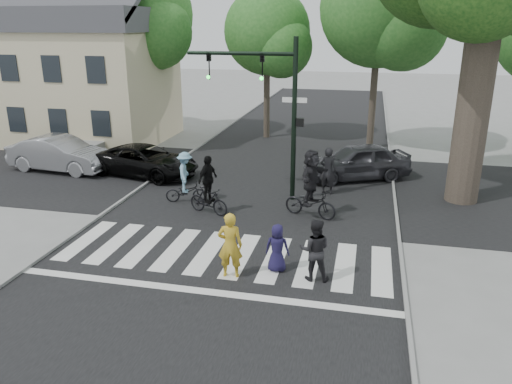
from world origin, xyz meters
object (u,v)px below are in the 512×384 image
at_px(car_grey, 357,162).
at_px(pedestrian_woman, 230,245).
at_px(cyclist_mid, 208,190).
at_px(cyclist_left, 186,181).
at_px(car_suv, 146,161).
at_px(pedestrian_child, 277,248).
at_px(car_silver, 60,154).
at_px(cyclist_right, 311,187).
at_px(pedestrian_adult, 315,250).
at_px(traffic_signal, 272,96).

bearing_deg(car_grey, pedestrian_woman, -41.68).
height_order(cyclist_mid, car_grey, cyclist_mid).
bearing_deg(cyclist_left, car_suv, 135.40).
height_order(pedestrian_child, car_silver, car_silver).
bearing_deg(car_grey, cyclist_right, -40.72).
relative_size(cyclist_mid, car_grey, 0.46).
distance_m(cyclist_left, cyclist_mid, 1.56).
xyz_separation_m(cyclist_mid, car_suv, (-4.17, 3.90, -0.20)).
distance_m(cyclist_left, car_grey, 7.59).
relative_size(pedestrian_woman, cyclist_right, 0.75).
bearing_deg(cyclist_right, pedestrian_child, -95.38).
distance_m(cyclist_right, car_grey, 5.11).
bearing_deg(pedestrian_adult, cyclist_mid, -48.41).
relative_size(pedestrian_woman, pedestrian_child, 1.34).
height_order(pedestrian_child, car_grey, car_grey).
bearing_deg(cyclist_right, cyclist_mid, -171.83).
bearing_deg(car_silver, car_grey, -77.53).
distance_m(traffic_signal, pedestrian_child, 6.82).
relative_size(cyclist_left, car_silver, 0.40).
bearing_deg(pedestrian_woman, cyclist_left, -65.40).
distance_m(pedestrian_adult, car_grey, 9.41).
bearing_deg(pedestrian_adult, car_suv, -48.25).
xyz_separation_m(cyclist_left, car_grey, (6.16, 4.43, -0.06)).
bearing_deg(cyclist_right, traffic_signal, 136.41).
relative_size(cyclist_right, car_silver, 0.50).
height_order(traffic_signal, cyclist_left, traffic_signal).
bearing_deg(cyclist_mid, car_grey, 47.58).
height_order(cyclist_right, car_silver, cyclist_right).
relative_size(cyclist_left, cyclist_mid, 0.91).
bearing_deg(pedestrian_child, car_silver, -34.80).
relative_size(cyclist_right, car_suv, 0.50).
bearing_deg(traffic_signal, cyclist_right, -43.59).
bearing_deg(pedestrian_child, cyclist_mid, -51.41).
relative_size(car_suv, car_silver, 1.01).
bearing_deg(cyclist_left, pedestrian_adult, -42.51).
relative_size(cyclist_right, car_grey, 0.53).
bearing_deg(cyclist_mid, car_suv, 136.89).
relative_size(car_silver, car_grey, 1.05).
height_order(cyclist_right, car_suv, cyclist_right).
bearing_deg(cyclist_right, car_suv, 156.27).
relative_size(cyclist_mid, cyclist_right, 0.88).
relative_size(pedestrian_child, car_silver, 0.28).
bearing_deg(pedestrian_child, cyclist_right, -97.20).
bearing_deg(car_silver, pedestrian_adult, -116.46).
bearing_deg(pedestrian_woman, pedestrian_adult, -178.19).
distance_m(pedestrian_woman, cyclist_right, 5.05).
height_order(pedestrian_adult, cyclist_mid, cyclist_mid).
relative_size(pedestrian_woman, car_silver, 0.38).
xyz_separation_m(pedestrian_woman, pedestrian_adult, (2.19, 0.33, -0.06)).
bearing_deg(pedestrian_adult, cyclist_right, -86.83).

